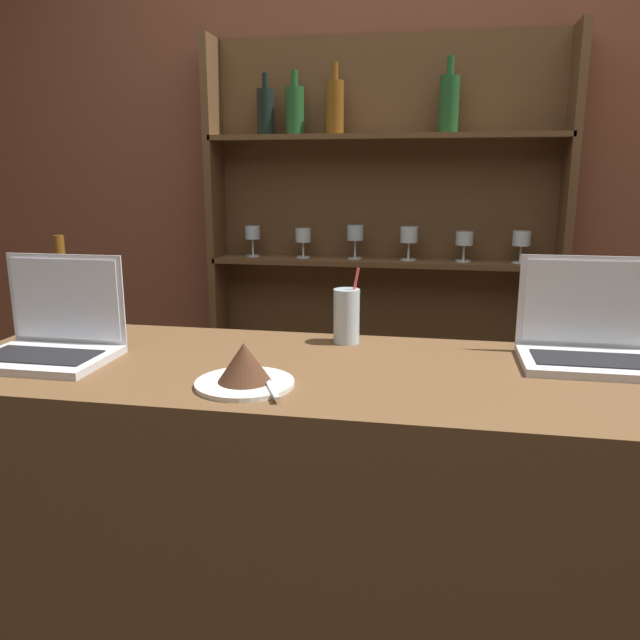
{
  "coord_description": "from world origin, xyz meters",
  "views": [
    {
      "loc": [
        0.16,
        -1.01,
        1.38
      ],
      "look_at": [
        -0.09,
        0.33,
        1.07
      ],
      "focal_mm": 35.0,
      "sensor_mm": 36.0,
      "label": 1
    }
  ],
  "objects_px": {
    "laptop_near": "(52,336)",
    "water_glass": "(347,316)",
    "wine_bottle_amber": "(63,293)",
    "cake_plate": "(244,369)",
    "laptop_far": "(599,340)"
  },
  "relations": [
    {
      "from": "laptop_near",
      "to": "laptop_far",
      "type": "height_order",
      "value": "same"
    },
    {
      "from": "laptop_near",
      "to": "wine_bottle_amber",
      "type": "xyz_separation_m",
      "value": [
        -0.14,
        0.28,
        0.05
      ]
    },
    {
      "from": "cake_plate",
      "to": "water_glass",
      "type": "xyz_separation_m",
      "value": [
        0.15,
        0.37,
        0.03
      ]
    },
    {
      "from": "laptop_far",
      "to": "wine_bottle_amber",
      "type": "height_order",
      "value": "wine_bottle_amber"
    },
    {
      "from": "laptop_near",
      "to": "cake_plate",
      "type": "distance_m",
      "value": 0.51
    },
    {
      "from": "laptop_far",
      "to": "wine_bottle_amber",
      "type": "relative_size",
      "value": 1.35
    },
    {
      "from": "laptop_far",
      "to": "water_glass",
      "type": "height_order",
      "value": "laptop_far"
    },
    {
      "from": "laptop_near",
      "to": "wine_bottle_amber",
      "type": "height_order",
      "value": "wine_bottle_amber"
    },
    {
      "from": "laptop_far",
      "to": "wine_bottle_amber",
      "type": "distance_m",
      "value": 1.38
    },
    {
      "from": "laptop_near",
      "to": "water_glass",
      "type": "bearing_deg",
      "value": 21.56
    },
    {
      "from": "laptop_near",
      "to": "laptop_far",
      "type": "xyz_separation_m",
      "value": [
        1.24,
        0.19,
        0.0
      ]
    },
    {
      "from": "laptop_far",
      "to": "cake_plate",
      "type": "xyz_separation_m",
      "value": [
        -0.74,
        -0.3,
        -0.02
      ]
    },
    {
      "from": "cake_plate",
      "to": "wine_bottle_amber",
      "type": "bearing_deg",
      "value": 148.88
    },
    {
      "from": "cake_plate",
      "to": "water_glass",
      "type": "bearing_deg",
      "value": 67.35
    },
    {
      "from": "laptop_far",
      "to": "cake_plate",
      "type": "height_order",
      "value": "laptop_far"
    }
  ]
}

